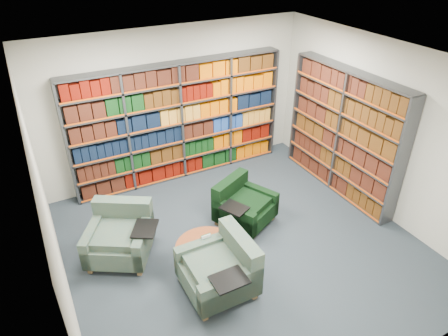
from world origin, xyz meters
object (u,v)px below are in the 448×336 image
chair_teal_left (121,235)px  chair_teal_front (223,269)px  chair_green_right (241,206)px  coffee_table (206,251)px

chair_teal_left → chair_teal_front: bearing=-52.2°
chair_teal_left → chair_teal_front: chair_teal_front is taller
chair_green_right → coffee_table: 1.21m
coffee_table → chair_teal_left: bearing=137.3°
chair_green_right → coffee_table: size_ratio=1.24×
chair_teal_front → coffee_table: size_ratio=1.18×
chair_teal_left → chair_green_right: size_ratio=1.10×
chair_teal_front → chair_teal_left: bearing=127.8°
chair_green_right → coffee_table: (-0.98, -0.72, 0.03)m
chair_green_right → chair_teal_front: 1.47m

